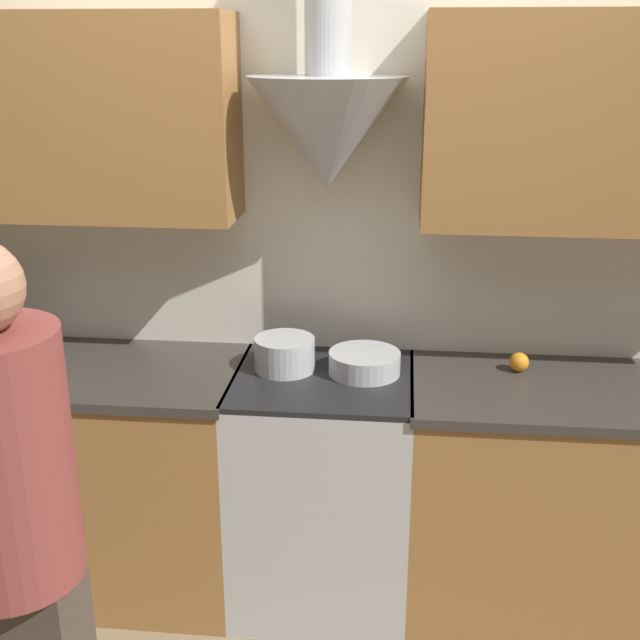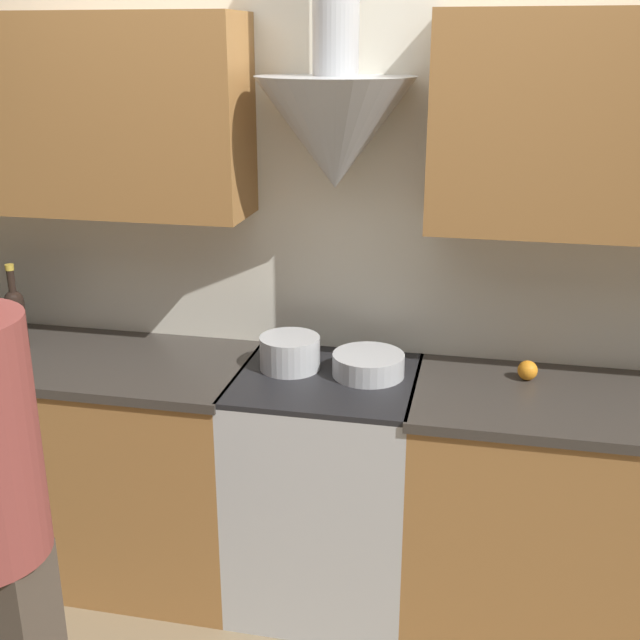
{
  "view_description": "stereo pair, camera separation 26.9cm",
  "coord_description": "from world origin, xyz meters",
  "px_view_note": "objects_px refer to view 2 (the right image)",
  "views": [
    {
      "loc": [
        0.26,
        -2.3,
        2.05
      ],
      "look_at": [
        0.0,
        0.23,
        1.17
      ],
      "focal_mm": 45.0,
      "sensor_mm": 36.0,
      "label": 1
    },
    {
      "loc": [
        0.53,
        -2.26,
        2.05
      ],
      "look_at": [
        0.0,
        0.23,
        1.17
      ],
      "focal_mm": 45.0,
      "sensor_mm": 36.0,
      "label": 2
    }
  ],
  "objects_px": {
    "stock_pot": "(290,353)",
    "mixing_bowl": "(368,365)",
    "stove_range": "(326,488)",
    "wine_bottle_4": "(16,316)",
    "orange_fruit": "(528,370)"
  },
  "relations": [
    {
      "from": "stock_pot",
      "to": "mixing_bowl",
      "type": "bearing_deg",
      "value": -0.83
    },
    {
      "from": "stove_range",
      "to": "mixing_bowl",
      "type": "height_order",
      "value": "mixing_bowl"
    },
    {
      "from": "wine_bottle_4",
      "to": "stove_range",
      "type": "bearing_deg",
      "value": -1.16
    },
    {
      "from": "mixing_bowl",
      "to": "stock_pot",
      "type": "bearing_deg",
      "value": 179.17
    },
    {
      "from": "wine_bottle_4",
      "to": "stock_pot",
      "type": "relative_size",
      "value": 1.54
    },
    {
      "from": "stove_range",
      "to": "mixing_bowl",
      "type": "distance_m",
      "value": 0.52
    },
    {
      "from": "wine_bottle_4",
      "to": "mixing_bowl",
      "type": "xyz_separation_m",
      "value": [
        1.37,
        0.02,
        -0.09
      ]
    },
    {
      "from": "stock_pot",
      "to": "orange_fruit",
      "type": "distance_m",
      "value": 0.85
    },
    {
      "from": "stock_pot",
      "to": "mixing_bowl",
      "type": "height_order",
      "value": "stock_pot"
    },
    {
      "from": "stove_range",
      "to": "mixing_bowl",
      "type": "bearing_deg",
      "value": 18.16
    },
    {
      "from": "wine_bottle_4",
      "to": "stock_pot",
      "type": "height_order",
      "value": "wine_bottle_4"
    },
    {
      "from": "stove_range",
      "to": "stock_pot",
      "type": "xyz_separation_m",
      "value": [
        -0.15,
        0.05,
        0.52
      ]
    },
    {
      "from": "stove_range",
      "to": "wine_bottle_4",
      "type": "xyz_separation_m",
      "value": [
        -1.23,
        0.02,
        0.59
      ]
    },
    {
      "from": "stove_range",
      "to": "stock_pot",
      "type": "relative_size",
      "value": 4.16
    },
    {
      "from": "wine_bottle_4",
      "to": "mixing_bowl",
      "type": "bearing_deg",
      "value": 0.95
    }
  ]
}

